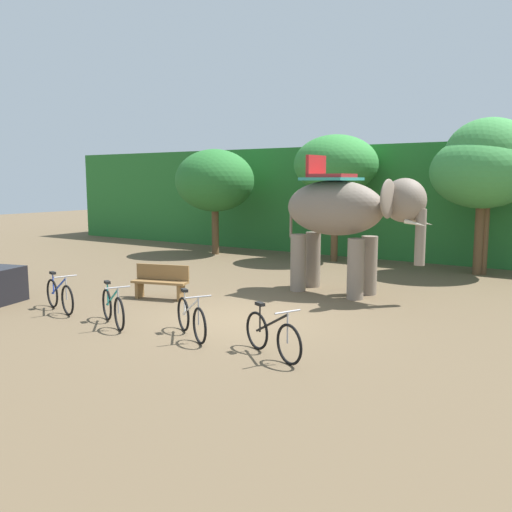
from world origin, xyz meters
name	(u,v)px	position (x,y,z in m)	size (l,w,h in m)	color
ground_plane	(238,319)	(0.00, 0.00, 0.00)	(80.00, 80.00, 0.00)	brown
foliage_hedge	(422,201)	(0.00, 13.68, 2.24)	(36.00, 6.00, 4.48)	#28702D
tree_center_left	(215,181)	(-7.09, 8.36, 3.08)	(3.29, 3.29, 4.38)	brown
tree_left	(336,165)	(-2.02, 9.26, 3.68)	(3.17, 3.17, 4.80)	brown
tree_far_left	(482,172)	(3.24, 9.12, 3.35)	(3.30, 3.30, 4.55)	brown
tree_center	(489,157)	(3.39, 9.27, 3.84)	(2.83, 2.83, 5.10)	brown
elephant	(345,214)	(0.84, 3.81, 2.20)	(4.20, 2.09, 3.78)	gray
bike_blue	(60,295)	(-3.95, -1.75, 0.39)	(1.65, 0.66, 0.92)	black
bike_teal	(113,308)	(-1.94, -1.92, 0.39)	(1.54, 0.86, 0.92)	black
bike_white	(191,318)	(0.05, -1.68, 0.39)	(1.49, 0.93, 0.92)	black
bike_black	(272,335)	(2.03, -1.83, 0.39)	(1.58, 0.80, 0.92)	black
wooden_bench	(161,281)	(-2.93, 0.63, 0.48)	(1.55, 0.83, 0.89)	brown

